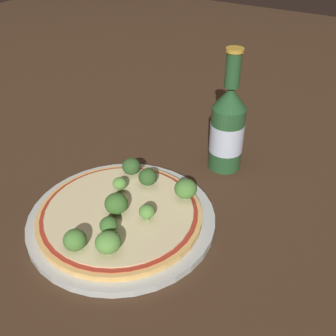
% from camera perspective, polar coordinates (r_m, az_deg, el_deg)
% --- Properties ---
extents(ground_plane, '(3.00, 3.00, 0.00)m').
position_cam_1_polar(ground_plane, '(0.65, -5.05, -6.27)').
color(ground_plane, '#3D2819').
extents(plate, '(0.29, 0.29, 0.01)m').
position_cam_1_polar(plate, '(0.63, -6.72, -7.25)').
color(plate, '#B2B7B2').
rests_on(plate, ground_plane).
extents(pizza, '(0.25, 0.25, 0.01)m').
position_cam_1_polar(pizza, '(0.61, -6.70, -6.68)').
color(pizza, tan).
rests_on(pizza, plate).
extents(broccoli_floret_0, '(0.04, 0.04, 0.03)m').
position_cam_1_polar(broccoli_floret_0, '(0.54, -8.69, -10.62)').
color(broccoli_floret_0, '#6B8E51').
rests_on(broccoli_floret_0, pizza).
extents(broccoli_floret_1, '(0.03, 0.03, 0.03)m').
position_cam_1_polar(broccoli_floret_1, '(0.56, -8.61, -8.22)').
color(broccoli_floret_1, '#6B8E51').
rests_on(broccoli_floret_1, pizza).
extents(broccoli_floret_2, '(0.03, 0.03, 0.03)m').
position_cam_1_polar(broccoli_floret_2, '(0.56, -13.69, -9.96)').
color(broccoli_floret_2, '#6B8E51').
rests_on(broccoli_floret_2, pizza).
extents(broccoli_floret_3, '(0.04, 0.04, 0.03)m').
position_cam_1_polar(broccoli_floret_3, '(0.62, 2.58, -3.03)').
color(broccoli_floret_3, '#6B8E51').
rests_on(broccoli_floret_3, pizza).
extents(broccoli_floret_4, '(0.03, 0.03, 0.03)m').
position_cam_1_polar(broccoli_floret_4, '(0.65, -3.07, -1.27)').
color(broccoli_floret_4, '#6B8E51').
rests_on(broccoli_floret_4, pizza).
extents(broccoli_floret_5, '(0.02, 0.02, 0.02)m').
position_cam_1_polar(broccoli_floret_5, '(0.64, -7.04, -2.26)').
color(broccoli_floret_5, '#6B8E51').
rests_on(broccoli_floret_5, pizza).
extents(broccoli_floret_6, '(0.02, 0.02, 0.03)m').
position_cam_1_polar(broccoli_floret_6, '(0.58, -3.08, -6.36)').
color(broccoli_floret_6, '#6B8E51').
rests_on(broccoli_floret_6, pizza).
extents(broccoli_floret_7, '(0.03, 0.03, 0.03)m').
position_cam_1_polar(broccoli_floret_7, '(0.68, -5.34, 0.25)').
color(broccoli_floret_7, '#6B8E51').
rests_on(broccoli_floret_7, pizza).
extents(broccoli_floret_8, '(0.04, 0.04, 0.03)m').
position_cam_1_polar(broccoli_floret_8, '(0.60, -7.72, -5.06)').
color(broccoli_floret_8, '#6B8E51').
rests_on(broccoli_floret_8, pizza).
extents(beer_bottle, '(0.06, 0.06, 0.23)m').
position_cam_1_polar(beer_bottle, '(0.72, 8.62, 5.80)').
color(beer_bottle, '#234C28').
rests_on(beer_bottle, ground_plane).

